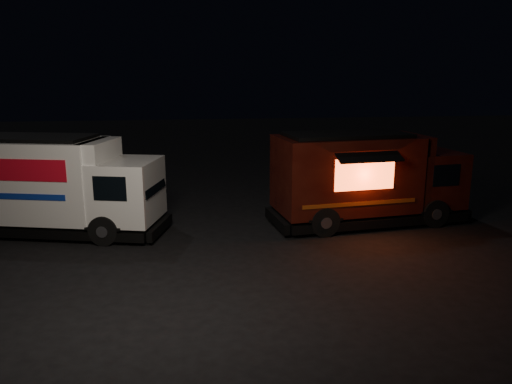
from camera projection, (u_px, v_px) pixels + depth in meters
name	position (u px, v px, depth m)	size (l,w,h in m)	color
ground	(201.00, 256.00, 13.08)	(80.00, 80.00, 0.00)	black
white_truck	(56.00, 185.00, 14.74)	(6.39, 2.18, 2.90)	silver
red_truck	(369.00, 178.00, 15.75)	(6.22, 2.29, 2.90)	#3C120B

